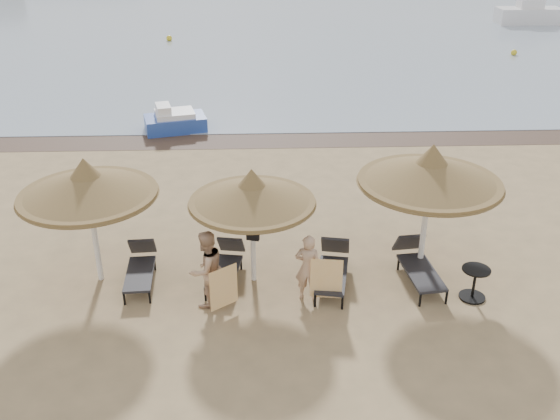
% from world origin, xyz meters
% --- Properties ---
extents(ground, '(160.00, 160.00, 0.00)m').
position_xyz_m(ground, '(0.00, 0.00, 0.00)').
color(ground, tan).
rests_on(ground, ground).
extents(wet_sand_strip, '(200.00, 1.60, 0.01)m').
position_xyz_m(wet_sand_strip, '(0.00, 9.40, 0.00)').
color(wet_sand_strip, '#493425').
rests_on(wet_sand_strip, ground).
extents(palapa_left, '(2.86, 2.86, 2.84)m').
position_xyz_m(palapa_left, '(-2.97, 0.96, 2.26)').
color(palapa_left, white).
rests_on(palapa_left, ground).
extents(palapa_center, '(2.64, 2.64, 2.62)m').
position_xyz_m(palapa_center, '(0.36, 0.81, 2.08)').
color(palapa_center, white).
rests_on(palapa_center, ground).
extents(palapa_right, '(3.03, 3.03, 3.00)m').
position_xyz_m(palapa_right, '(4.04, 1.03, 2.39)').
color(palapa_right, white).
rests_on(palapa_right, ground).
extents(lounger_far_left, '(0.67, 1.74, 0.76)m').
position_xyz_m(lounger_far_left, '(-2.08, 0.91, 0.34)').
color(lounger_far_left, black).
rests_on(lounger_far_left, ground).
extents(lounger_near_left, '(0.83, 1.77, 0.76)m').
position_xyz_m(lounger_near_left, '(-0.24, 0.92, 0.34)').
color(lounger_near_left, black).
rests_on(lounger_near_left, ground).
extents(lounger_near_right, '(0.95, 1.92, 0.82)m').
position_xyz_m(lounger_near_right, '(2.06, 0.68, 0.37)').
color(lounger_near_right, black).
rests_on(lounger_near_right, ground).
extents(lounger_far_right, '(0.82, 1.92, 0.83)m').
position_xyz_m(lounger_far_right, '(3.90, 0.72, 0.37)').
color(lounger_far_right, black).
rests_on(lounger_far_right, ground).
extents(side_table, '(0.58, 0.58, 0.70)m').
position_xyz_m(side_table, '(4.90, -0.05, 0.33)').
color(side_table, black).
rests_on(side_table, ground).
extents(person_left, '(1.04, 1.03, 1.92)m').
position_xyz_m(person_left, '(-0.57, -0.05, 0.96)').
color(person_left, tan).
rests_on(person_left, ground).
extents(person_right, '(0.90, 0.70, 1.72)m').
position_xyz_m(person_right, '(1.47, 0.07, 0.86)').
color(person_right, tan).
rests_on(person_right, ground).
extents(towel_left, '(0.53, 0.39, 0.90)m').
position_xyz_m(towel_left, '(-0.22, -0.40, 0.62)').
color(towel_left, orange).
rests_on(towel_left, ground).
extents(towel_right, '(0.65, 0.10, 0.91)m').
position_xyz_m(towel_right, '(1.82, -0.18, 0.63)').
color(towel_right, orange).
rests_on(towel_right, ground).
extents(bag_patterned, '(0.31, 0.12, 0.39)m').
position_xyz_m(bag_patterned, '(0.36, 0.99, 1.28)').
color(bag_patterned, white).
rests_on(bag_patterned, ground).
extents(bag_dark, '(0.28, 0.16, 0.38)m').
position_xyz_m(bag_dark, '(0.36, 0.65, 1.27)').
color(bag_dark, black).
rests_on(bag_dark, ground).
extents(pedal_boat, '(2.32, 1.69, 0.97)m').
position_xyz_m(pedal_boat, '(-2.43, 10.49, 0.36)').
color(pedal_boat, '#2848A7').
rests_on(pedal_boat, ground).
extents(buoy_left, '(0.33, 0.33, 0.33)m').
position_xyz_m(buoy_left, '(-4.44, 25.58, 0.16)').
color(buoy_left, yellow).
rests_on(buoy_left, ground).
extents(buoy_right, '(0.31, 0.31, 0.31)m').
position_xyz_m(buoy_right, '(13.85, 21.36, 0.15)').
color(buoy_right, yellow).
rests_on(buoy_right, ground).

